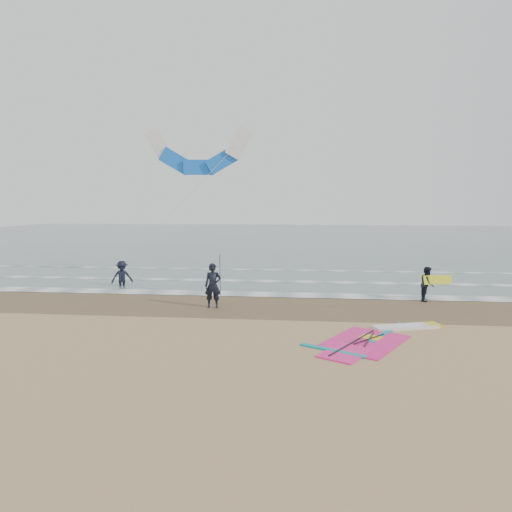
# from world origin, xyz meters

# --- Properties ---
(ground) EXTENTS (120.00, 120.00, 0.00)m
(ground) POSITION_xyz_m (0.00, 0.00, 0.00)
(ground) COLOR tan
(ground) RESTS_ON ground
(sea_water) EXTENTS (120.00, 80.00, 0.02)m
(sea_water) POSITION_xyz_m (0.00, 48.00, 0.01)
(sea_water) COLOR #47605E
(sea_water) RESTS_ON ground
(wet_sand_band) EXTENTS (120.00, 5.00, 0.01)m
(wet_sand_band) POSITION_xyz_m (0.00, 6.00, 0.00)
(wet_sand_band) COLOR brown
(wet_sand_band) RESTS_ON ground
(foam_waterline) EXTENTS (120.00, 9.15, 0.02)m
(foam_waterline) POSITION_xyz_m (0.00, 10.44, 0.03)
(foam_waterline) COLOR white
(foam_waterline) RESTS_ON ground
(windsurf_rig) EXTENTS (4.84, 4.58, 0.12)m
(windsurf_rig) POSITION_xyz_m (2.25, 1.51, 0.03)
(windsurf_rig) COLOR white
(windsurf_rig) RESTS_ON ground
(person_standing) EXTENTS (0.72, 0.51, 1.85)m
(person_standing) POSITION_xyz_m (-3.81, 5.27, 0.92)
(person_standing) COLOR black
(person_standing) RESTS_ON ground
(person_walking) EXTENTS (0.82, 0.91, 1.53)m
(person_walking) POSITION_xyz_m (5.32, 7.60, 0.76)
(person_walking) COLOR black
(person_walking) RESTS_ON ground
(person_wading) EXTENTS (1.27, 1.11, 1.70)m
(person_wading) POSITION_xyz_m (-9.50, 9.64, 0.85)
(person_wading) COLOR black
(person_wading) RESTS_ON ground
(held_pole) EXTENTS (0.17, 0.86, 1.82)m
(held_pole) POSITION_xyz_m (-3.51, 5.27, 1.35)
(held_pole) COLOR black
(held_pole) RESTS_ON ground
(carried_kiteboard) EXTENTS (1.30, 0.51, 0.39)m
(carried_kiteboard) POSITION_xyz_m (5.72, 7.50, 0.97)
(carried_kiteboard) COLOR yellow
(carried_kiteboard) RESTS_ON ground
(surf_kite) EXTENTS (6.58, 2.83, 7.43)m
(surf_kite) POSITION_xyz_m (-5.98, 12.26, 6.95)
(surf_kite) COLOR white
(surf_kite) RESTS_ON ground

